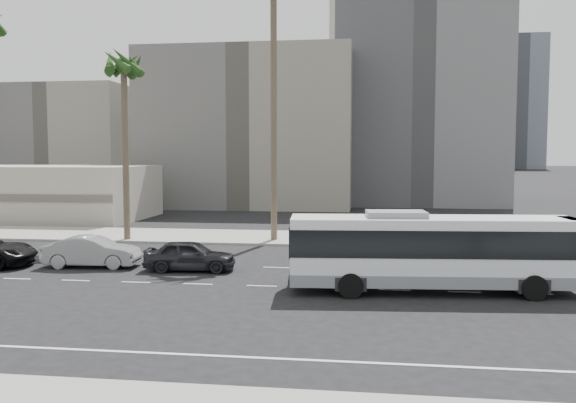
% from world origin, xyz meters
% --- Properties ---
extents(ground, '(700.00, 700.00, 0.00)m').
position_xyz_m(ground, '(0.00, 0.00, 0.00)').
color(ground, black).
rests_on(ground, ground).
extents(sidewalk_north, '(120.00, 7.00, 0.15)m').
position_xyz_m(sidewalk_north, '(0.00, 15.50, 0.07)').
color(sidewalk_north, gray).
rests_on(sidewalk_north, ground).
extents(commercial_low, '(22.00, 12.16, 5.00)m').
position_xyz_m(commercial_low, '(-30.00, 25.99, 2.50)').
color(commercial_low, '#AFA797').
rests_on(commercial_low, ground).
extents(midrise_beige_west, '(24.00, 18.00, 18.00)m').
position_xyz_m(midrise_beige_west, '(-12.00, 45.00, 9.00)').
color(midrise_beige_west, slate).
rests_on(midrise_beige_west, ground).
extents(midrise_gray_center, '(20.00, 20.00, 26.00)m').
position_xyz_m(midrise_gray_center, '(8.00, 52.00, 13.00)').
color(midrise_gray_center, '#4F5053').
rests_on(midrise_gray_center, ground).
extents(midrise_beige_far, '(18.00, 16.00, 15.00)m').
position_xyz_m(midrise_beige_far, '(-38.00, 50.00, 7.50)').
color(midrise_beige_far, slate).
rests_on(midrise_beige_far, ground).
extents(civic_tower, '(42.00, 42.00, 129.00)m').
position_xyz_m(civic_tower, '(-2.00, 250.00, 38.83)').
color(civic_tower, beige).
rests_on(civic_tower, ground).
extents(highrise_right, '(26.00, 26.00, 70.00)m').
position_xyz_m(highrise_right, '(45.00, 230.00, 35.00)').
color(highrise_right, '#4F5561').
rests_on(highrise_right, ground).
extents(highrise_far, '(22.00, 22.00, 60.00)m').
position_xyz_m(highrise_far, '(70.00, 260.00, 30.00)').
color(highrise_far, '#4F5561').
rests_on(highrise_far, ground).
extents(city_bus, '(12.52, 3.74, 3.55)m').
position_xyz_m(city_bus, '(4.58, -0.14, 1.86)').
color(city_bus, white).
rests_on(city_bus, ground).
extents(car_a, '(2.26, 4.83, 1.60)m').
position_xyz_m(car_a, '(-7.32, 3.12, 0.80)').
color(car_a, black).
rests_on(car_a, ground).
extents(car_b, '(2.13, 5.14, 1.65)m').
position_xyz_m(car_b, '(-12.82, 3.44, 0.83)').
color(car_b, gray).
rests_on(car_b, ground).
extents(palm_mid, '(4.26, 4.26, 13.19)m').
position_xyz_m(palm_mid, '(-14.83, 12.89, 11.87)').
color(palm_mid, brown).
rests_on(palm_mid, ground).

